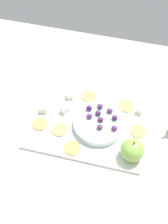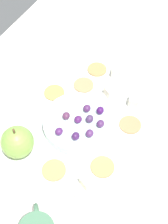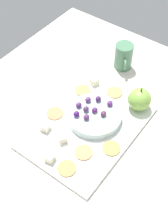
# 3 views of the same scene
# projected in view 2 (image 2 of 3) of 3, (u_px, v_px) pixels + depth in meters

# --- Properties ---
(table) EXTENTS (1.11, 0.84, 0.05)m
(table) POSITION_uv_depth(u_px,v_px,m) (106.00, 116.00, 0.83)
(table) COLOR silver
(table) RESTS_ON ground
(platter) EXTENTS (0.39, 0.28, 0.01)m
(platter) POSITION_uv_depth(u_px,v_px,m) (85.00, 117.00, 0.79)
(platter) COLOR silver
(platter) RESTS_ON table
(serving_dish) EXTENTS (0.17, 0.17, 0.03)m
(serving_dish) POSITION_uv_depth(u_px,v_px,m) (78.00, 123.00, 0.75)
(serving_dish) COLOR silver
(serving_dish) RESTS_ON platter
(apple_whole) EXTENTS (0.07, 0.07, 0.07)m
(apple_whole) POSITION_uv_depth(u_px,v_px,m) (17.00, 142.00, 0.69)
(apple_whole) COLOR #84B749
(apple_whole) RESTS_ON platter
(apple_stem) EXTENTS (0.01, 0.01, 0.01)m
(apple_stem) POSITION_uv_depth(u_px,v_px,m) (14.00, 131.00, 0.66)
(apple_stem) COLOR brown
(apple_stem) RESTS_ON apple_whole
(cheese_cube_0) EXTENTS (0.03, 0.03, 0.02)m
(cheese_cube_0) POSITION_uv_depth(u_px,v_px,m) (117.00, 72.00, 0.85)
(cheese_cube_0) COLOR #F9E9CD
(cheese_cube_0) RESTS_ON platter
(cheese_cube_1) EXTENTS (0.03, 0.03, 0.02)m
(cheese_cube_1) POSITION_uv_depth(u_px,v_px,m) (87.00, 182.00, 0.66)
(cheese_cube_1) COLOR #F6ECC7
(cheese_cube_1) RESTS_ON platter
(cheese_cube_2) EXTENTS (0.03, 0.03, 0.02)m
(cheese_cube_2) POSITION_uv_depth(u_px,v_px,m) (110.00, 92.00, 0.81)
(cheese_cube_2) COLOR #F9E6CA
(cheese_cube_2) RESTS_ON platter
(cheese_cube_3) EXTENTS (0.03, 0.03, 0.02)m
(cheese_cube_3) POSITION_uv_depth(u_px,v_px,m) (134.00, 101.00, 0.79)
(cheese_cube_3) COLOR #F3E7CA
(cheese_cube_3) RESTS_ON platter
(cracker_0) EXTENTS (0.05, 0.05, 0.00)m
(cracker_0) POSITION_uv_depth(u_px,v_px,m) (130.00, 125.00, 0.76)
(cracker_0) COLOR tan
(cracker_0) RESTS_ON platter
(cracker_1) EXTENTS (0.05, 0.05, 0.00)m
(cracker_1) POSITION_uv_depth(u_px,v_px,m) (97.00, 69.00, 0.88)
(cracker_1) COLOR #A88650
(cracker_1) RESTS_ON platter
(cracker_2) EXTENTS (0.05, 0.05, 0.00)m
(cracker_2) POSITION_uv_depth(u_px,v_px,m) (84.00, 85.00, 0.84)
(cracker_2) COLOR tan
(cracker_2) RESTS_ON platter
(cracker_3) EXTENTS (0.05, 0.05, 0.00)m
(cracker_3) POSITION_uv_depth(u_px,v_px,m) (102.00, 167.00, 0.69)
(cracker_3) COLOR tan
(cracker_3) RESTS_ON platter
(cracker_4) EXTENTS (0.05, 0.05, 0.00)m
(cracker_4) POSITION_uv_depth(u_px,v_px,m) (54.00, 93.00, 0.82)
(cracker_4) COLOR tan
(cracker_4) RESTS_ON platter
(cracker_5) EXTENTS (0.05, 0.05, 0.00)m
(cracker_5) POSITION_uv_depth(u_px,v_px,m) (54.00, 170.00, 0.69)
(cracker_5) COLOR tan
(cracker_5) RESTS_ON platter
(grape_0) EXTENTS (0.02, 0.02, 0.02)m
(grape_0) POSITION_uv_depth(u_px,v_px,m) (90.00, 119.00, 0.73)
(grape_0) COLOR #472F57
(grape_0) RESTS_ON serving_dish
(grape_1) EXTENTS (0.02, 0.02, 0.02)m
(grape_1) POSITION_uv_depth(u_px,v_px,m) (59.00, 131.00, 0.71)
(grape_1) COLOR #502462
(grape_1) RESTS_ON serving_dish
(grape_2) EXTENTS (0.02, 0.02, 0.02)m
(grape_2) POSITION_uv_depth(u_px,v_px,m) (100.00, 124.00, 0.73)
(grape_2) COLOR #4C285A
(grape_2) RESTS_ON serving_dish
(grape_3) EXTENTS (0.02, 0.02, 0.02)m
(grape_3) POSITION_uv_depth(u_px,v_px,m) (76.00, 136.00, 0.70)
(grape_3) COLOR #3F1E52
(grape_3) RESTS_ON serving_dish
(grape_4) EXTENTS (0.02, 0.02, 0.02)m
(grape_4) POSITION_uv_depth(u_px,v_px,m) (100.00, 110.00, 0.75)
(grape_4) COLOR #41175C
(grape_4) RESTS_ON serving_dish
(grape_5) EXTENTS (0.02, 0.02, 0.02)m
(grape_5) POSITION_uv_depth(u_px,v_px,m) (66.00, 116.00, 0.74)
(grape_5) COLOR #562B4B
(grape_5) RESTS_ON serving_dish
(grape_6) EXTENTS (0.02, 0.02, 0.02)m
(grape_6) POSITION_uv_depth(u_px,v_px,m) (87.00, 108.00, 0.75)
(grape_6) COLOR #51295A
(grape_6) RESTS_ON serving_dish
(grape_7) EXTENTS (0.02, 0.02, 0.02)m
(grape_7) POSITION_uv_depth(u_px,v_px,m) (90.00, 133.00, 0.71)
(grape_7) COLOR #522A60
(grape_7) RESTS_ON serving_dish
(grape_8) EXTENTS (0.02, 0.02, 0.02)m
(grape_8) POSITION_uv_depth(u_px,v_px,m) (78.00, 119.00, 0.73)
(grape_8) COLOR #4E1F5B
(grape_8) RESTS_ON serving_dish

